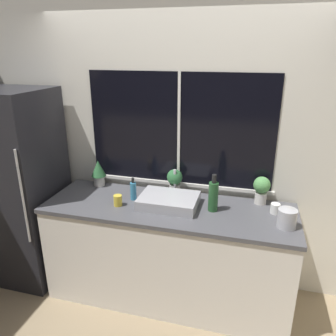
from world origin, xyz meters
The scene contains 14 objects.
ground_plane centered at (0.00, 0.00, 0.00)m, with size 14.00×14.00×0.00m, color #937F60.
wall_back centered at (0.00, 0.75, 1.35)m, with size 8.00×0.09×2.70m.
wall_left centered at (-2.15, 1.50, 1.35)m, with size 0.06×7.00×2.70m.
counter centered at (0.00, 0.34, 0.46)m, with size 2.14×0.70×0.92m.
refrigerator centered at (-1.49, 0.33, 0.93)m, with size 0.75×0.70×1.86m.
sink centered at (0.00, 0.36, 0.96)m, with size 0.49×0.42×0.25m.
potted_plant_left centered at (-0.77, 0.61, 1.06)m, with size 0.14×0.14×0.26m.
potted_plant_center centered at (-0.01, 0.61, 1.06)m, with size 0.14×0.14×0.24m.
potted_plant_right centered at (0.76, 0.61, 1.06)m, with size 0.14×0.14×0.25m.
soap_bottle centered at (-0.34, 0.40, 1.00)m, with size 0.05×0.05×0.21m.
bottle_tall centered at (0.38, 0.37, 1.05)m, with size 0.08×0.08×0.32m.
mug_white centered at (0.87, 0.45, 0.96)m, with size 0.08×0.08×0.08m.
mug_yellow centered at (-0.42, 0.25, 0.97)m, with size 0.07×0.07×0.09m.
kettle centered at (0.95, 0.24, 1.00)m, with size 0.14×0.14×0.16m.
Camera 1 is at (0.65, -2.09, 2.18)m, focal length 35.00 mm.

